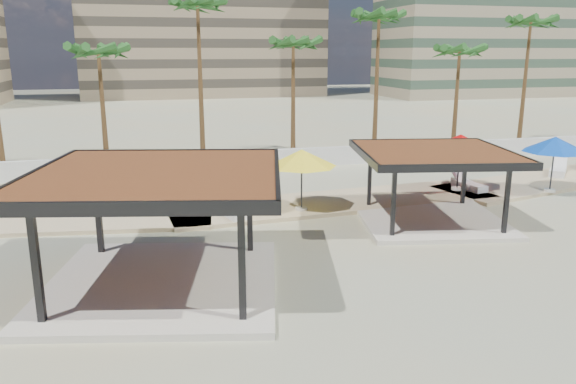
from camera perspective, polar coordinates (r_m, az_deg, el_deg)
name	(u,v)px	position (r m, az deg, el deg)	size (l,w,h in m)	color
ground	(349,258)	(20.28, 6.21, -6.64)	(200.00, 200.00, 0.00)	tan
promenade	(331,199)	(27.78, 4.41, -0.73)	(44.45, 7.97, 0.24)	#C6B284
boundary_wall	(257,160)	(34.98, -3.19, 3.29)	(56.00, 0.30, 1.20)	silver
building_mid	(201,6)	(96.54, -8.81, 18.17)	(38.00, 16.00, 30.40)	#847259
pavilion_central	(433,179)	(24.60, 14.50, 1.27)	(7.30, 7.30, 3.15)	beige
pavilion_west	(159,218)	(17.50, -13.01, -2.63)	(8.84, 8.84, 3.73)	beige
umbrella_b	(302,158)	(24.87, 1.40, 3.47)	(3.62, 3.62, 2.78)	beige
umbrella_c	(460,142)	(29.89, 17.11, 4.85)	(3.86, 3.86, 2.90)	beige
umbrella_d	(555,145)	(31.23, 25.49, 4.38)	(4.20, 4.20, 2.83)	beige
umbrella_f	(97,164)	(26.52, -18.84, 2.73)	(2.78, 2.78, 2.43)	beige
lounger_a	(231,210)	(24.73, -5.81, -1.85)	(1.28, 2.37, 0.85)	white
lounger_b	(465,183)	(31.16, 17.51, 0.87)	(0.82, 2.12, 0.79)	white
lounger_c	(469,185)	(30.71, 17.87, 0.66)	(1.04, 2.20, 0.80)	white
lounger_d	(558,170)	(36.34, 25.74, 1.98)	(2.25, 2.29, 0.92)	white
palm_c	(99,56)	(35.81, -18.68, 12.98)	(3.00, 3.00, 7.99)	brown
palm_d	(198,12)	(36.84, -9.16, 17.62)	(3.00, 3.00, 10.78)	brown
palm_e	(293,48)	(37.40, 0.54, 14.43)	(3.00, 3.00, 8.48)	brown
palm_f	(379,23)	(39.65, 9.22, 16.61)	(3.00, 3.00, 10.23)	brown
palm_g	(459,55)	(42.04, 17.03, 13.19)	(3.00, 3.00, 8.01)	brown
palm_h	(530,27)	(45.97, 23.40, 15.09)	(3.00, 3.00, 10.05)	brown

